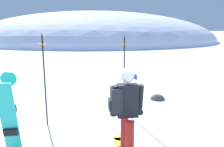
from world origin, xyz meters
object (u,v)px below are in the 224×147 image
object	(u,v)px
spare_snowboard	(9,116)
piste_marker_far	(124,69)
rock_dark	(157,99)
piste_marker_near	(44,74)
snowboarder_main	(125,112)

from	to	relation	value
spare_snowboard	piste_marker_far	world-z (taller)	piste_marker_far
piste_marker_far	rock_dark	size ratio (longest dim) A/B	4.47
piste_marker_near	snowboarder_main	bearing A→B (deg)	-46.42
piste_marker_near	piste_marker_far	xyz separation A→B (m)	(2.06, 0.58, -0.04)
spare_snowboard	snowboarder_main	bearing A→B (deg)	-8.33
piste_marker_near	rock_dark	size ratio (longest dim) A/B	4.61
snowboarder_main	piste_marker_near	size ratio (longest dim) A/B	0.81
snowboarder_main	piste_marker_near	xyz separation A→B (m)	(-1.67, 1.75, 0.36)
spare_snowboard	rock_dark	xyz separation A→B (m)	(3.79, 3.02, -0.82)
spare_snowboard	rock_dark	bearing A→B (deg)	38.49
piste_marker_far	piste_marker_near	bearing A→B (deg)	-164.24
rock_dark	piste_marker_far	bearing A→B (deg)	-143.56
piste_marker_far	rock_dark	world-z (taller)	piste_marker_far
snowboarder_main	rock_dark	xyz separation A→B (m)	(1.73, 3.32, -0.92)
snowboarder_main	piste_marker_near	world-z (taller)	piste_marker_near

